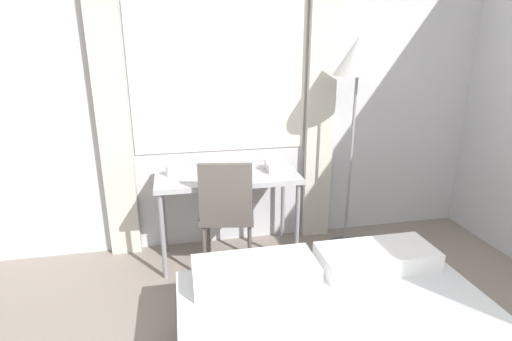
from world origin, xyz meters
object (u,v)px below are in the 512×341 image
at_px(standing_lamp, 358,68).
at_px(telephone, 276,166).
at_px(desk, 227,183).
at_px(book, 230,173).
at_px(desk_chair, 227,209).
at_px(mug, 171,171).

height_order(standing_lamp, telephone, standing_lamp).
height_order(desk, standing_lamp, standing_lamp).
height_order(telephone, book, telephone).
xyz_separation_m(telephone, book, (-0.38, -0.02, -0.03)).
bearing_deg(telephone, book, -176.50).
relative_size(desk_chair, telephone, 4.93).
relative_size(desk, mug, 13.87).
bearing_deg(book, desk, 179.75).
relative_size(telephone, mug, 2.32).
distance_m(desk, standing_lamp, 1.34).
xyz_separation_m(desk_chair, telephone, (0.44, 0.24, 0.24)).
distance_m(desk_chair, book, 0.31).
bearing_deg(telephone, desk, -176.68).
bearing_deg(standing_lamp, desk, 177.88).
distance_m(desk_chair, mug, 0.54).
relative_size(standing_lamp, mug, 21.97).
xyz_separation_m(book, mug, (-0.45, 0.05, 0.03)).
xyz_separation_m(standing_lamp, book, (-1.00, 0.04, -0.79)).
height_order(desk, book, book).
bearing_deg(book, mug, 173.53).
bearing_deg(mug, standing_lamp, -3.51).
distance_m(desk, book, 0.09).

